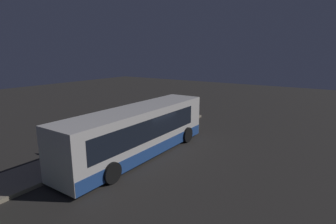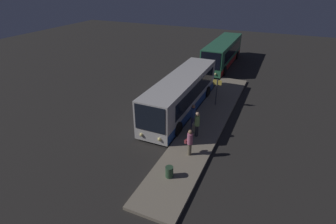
% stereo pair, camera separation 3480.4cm
% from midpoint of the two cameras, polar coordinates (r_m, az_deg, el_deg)
% --- Properties ---
extents(ground, '(80.00, 80.00, 0.00)m').
position_cam_midpoint_polar(ground, '(8.55, -76.47, -73.72)').
color(ground, '#2B2826').
extents(platform, '(20.00, 2.68, 0.19)m').
position_cam_midpoint_polar(platform, '(9.35, -65.78, -56.00)').
color(platform, gray).
rests_on(platform, ground).
extents(bus_lead, '(11.35, 2.75, 3.00)m').
position_cam_midpoint_polar(bus_lead, '(7.63, -99.02, -64.97)').
color(bus_lead, silver).
rests_on(bus_lead, ground).
extents(passenger_boarding, '(0.61, 0.49, 1.79)m').
position_cam_midpoint_polar(passenger_boarding, '(7.79, -51.73, -57.13)').
color(passenger_boarding, '#4C476B').
rests_on(passenger_boarding, platform).
extents(passenger_waiting, '(0.45, 0.45, 1.85)m').
position_cam_midpoint_polar(passenger_waiting, '(8.01, -40.10, -50.85)').
color(passenger_waiting, '#2D2D33').
rests_on(passenger_waiting, platform).
extents(passenger_with_bags, '(0.49, 0.60, 1.78)m').
position_cam_midpoint_polar(passenger_with_bags, '(8.53, -21.05, -43.05)').
color(passenger_with_bags, '#6B604C').
rests_on(passenger_with_bags, platform).
extents(suitcase, '(0.43, 0.22, 0.91)m').
position_cam_midpoint_polar(suitcase, '(8.46, -44.05, -56.17)').
color(suitcase, beige).
rests_on(suitcase, platform).
extents(sign_post, '(0.10, 0.73, 2.32)m').
position_cam_midpoint_polar(sign_post, '(9.22, -96.03, -47.33)').
color(sign_post, '#4C4C51').
rests_on(sign_post, platform).
extents(trash_bin, '(0.44, 0.44, 0.65)m').
position_cam_midpoint_polar(trash_bin, '(9.82, -4.88, -38.10)').
color(trash_bin, '#2D4C33').
rests_on(trash_bin, platform).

